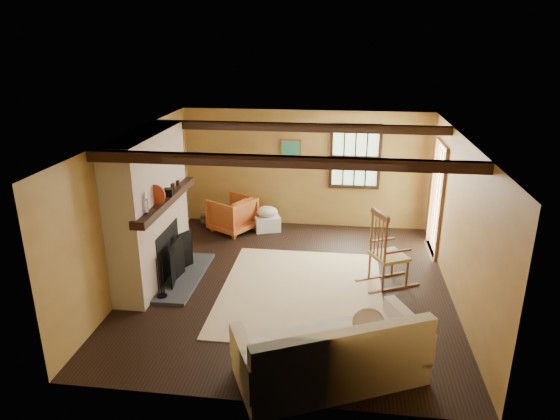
% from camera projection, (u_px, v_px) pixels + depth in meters
% --- Properties ---
extents(ground, '(5.50, 5.50, 0.00)m').
position_uv_depth(ground, '(290.00, 285.00, 8.03)').
color(ground, black).
rests_on(ground, ground).
extents(room_envelope, '(5.02, 5.52, 2.44)m').
position_uv_depth(room_envelope, '(307.00, 183.00, 7.70)').
color(room_envelope, '#AC7A3D').
rests_on(room_envelope, ground).
extents(fireplace, '(1.02, 2.30, 2.40)m').
position_uv_depth(fireplace, '(152.00, 214.00, 7.93)').
color(fireplace, brown).
rests_on(fireplace, ground).
extents(rug, '(2.50, 3.00, 0.01)m').
position_uv_depth(rug, '(301.00, 291.00, 7.82)').
color(rug, beige).
rests_on(rug, ground).
extents(rocking_chair, '(1.03, 0.84, 1.26)m').
position_uv_depth(rocking_chair, '(387.00, 254.00, 7.88)').
color(rocking_chair, tan).
rests_on(rocking_chair, ground).
extents(sofa, '(2.36, 1.77, 0.87)m').
position_uv_depth(sofa, '(333.00, 357.00, 5.71)').
color(sofa, beige).
rests_on(sofa, ground).
extents(firewood_pile, '(0.70, 0.13, 0.26)m').
position_uv_depth(firewood_pile, '(217.00, 219.00, 10.51)').
color(firewood_pile, brown).
rests_on(firewood_pile, ground).
extents(laundry_basket, '(0.60, 0.52, 0.30)m').
position_uv_depth(laundry_basket, '(267.00, 223.00, 10.21)').
color(laundry_basket, white).
rests_on(laundry_basket, ground).
extents(basket_pillow, '(0.48, 0.42, 0.21)m').
position_uv_depth(basket_pillow, '(267.00, 211.00, 10.13)').
color(basket_pillow, beige).
rests_on(basket_pillow, laundry_basket).
extents(armchair, '(1.07, 1.06, 0.72)m').
position_uv_depth(armchair, '(232.00, 214.00, 10.11)').
color(armchair, '#BF6026').
rests_on(armchair, ground).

